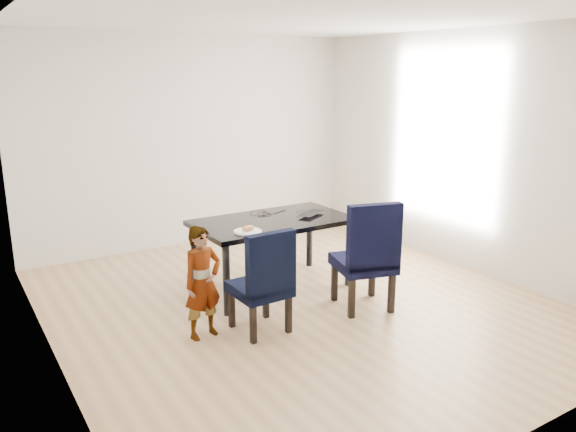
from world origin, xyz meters
TOP-DOWN VIEW (x-y plane):
  - floor at (0.00, 0.00)m, footprint 4.50×5.00m
  - ceiling at (0.00, 0.00)m, footprint 4.50×5.00m
  - wall_back at (0.00, 2.50)m, footprint 4.50×0.01m
  - wall_front at (0.00, -2.50)m, footprint 4.50×0.01m
  - wall_left at (-2.25, 0.00)m, footprint 0.01×5.00m
  - wall_right at (2.25, 0.00)m, footprint 0.01×5.00m
  - dining_table at (0.00, 0.50)m, footprint 1.60×0.90m
  - chair_left at (-0.61, -0.30)m, footprint 0.47×0.48m
  - chair_right at (0.48, -0.39)m, footprint 0.64×0.65m
  - child at (-1.08, -0.15)m, footprint 0.39×0.29m
  - plate at (-0.44, 0.21)m, footprint 0.34×0.34m
  - sandwich at (-0.44, 0.21)m, footprint 0.14×0.07m
  - laptop at (0.41, 0.47)m, footprint 0.42×0.37m
  - cable_tangle at (0.01, 0.69)m, footprint 0.18×0.18m

SIDE VIEW (x-z plane):
  - floor at x=0.00m, z-range -0.01..0.00m
  - dining_table at x=0.00m, z-range 0.00..0.75m
  - chair_left at x=-0.61m, z-range 0.00..0.94m
  - child at x=-1.08m, z-range 0.00..0.98m
  - chair_right at x=0.48m, z-range 0.00..1.07m
  - cable_tangle at x=0.01m, z-range 0.75..0.76m
  - plate at x=-0.44m, z-range 0.75..0.76m
  - laptop at x=0.41m, z-range 0.75..0.78m
  - sandwich at x=-0.44m, z-range 0.76..0.82m
  - wall_back at x=0.00m, z-range 0.00..2.70m
  - wall_front at x=0.00m, z-range 0.00..2.70m
  - wall_left at x=-2.25m, z-range 0.00..2.70m
  - wall_right at x=2.25m, z-range 0.00..2.70m
  - ceiling at x=0.00m, z-range 2.70..2.71m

